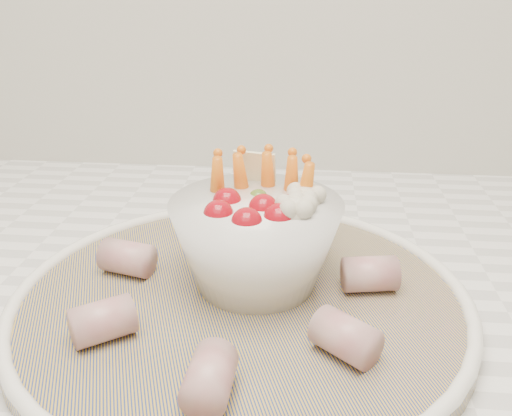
# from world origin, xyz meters

# --- Properties ---
(serving_platter) EXTENTS (0.49, 0.49, 0.02)m
(serving_platter) POSITION_xyz_m (0.17, 1.38, 0.93)
(serving_platter) COLOR navy
(serving_platter) RESTS_ON kitchen_counter
(veggie_bowl) EXTENTS (0.15, 0.15, 0.11)m
(veggie_bowl) POSITION_xyz_m (0.18, 1.40, 0.98)
(veggie_bowl) COLOR white
(veggie_bowl) RESTS_ON serving_platter
(cured_meat_rolls) EXTENTS (0.26, 0.29, 0.03)m
(cured_meat_rolls) POSITION_xyz_m (0.17, 1.38, 0.95)
(cured_meat_rolls) COLOR #A44B51
(cured_meat_rolls) RESTS_ON serving_platter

